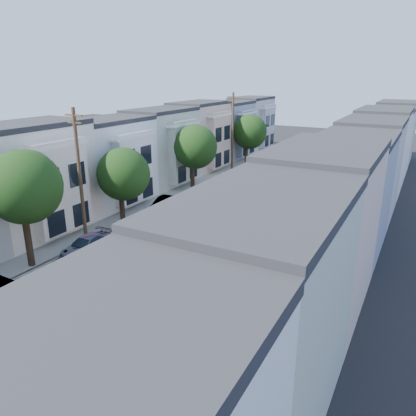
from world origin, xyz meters
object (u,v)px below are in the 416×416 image
tree_b (23,187)px  utility_pole_near (80,178)px  lead_sedan (261,195)px  parked_right_c (289,205)px  parked_right_b (187,294)px  parked_right_d (318,179)px  parked_right_a (105,363)px  tree_e (249,132)px  utility_pole_far (233,133)px  fedex_truck (222,212)px  parked_left_c (87,245)px  tree_d (195,147)px  tree_c (123,174)px  parked_left_d (165,206)px  tree_far_r (344,147)px

tree_b → utility_pole_near: utility_pole_near is taller
lead_sedan → parked_right_c: (3.24, -1.25, -0.13)m
tree_b → parked_right_b: tree_b is taller
parked_right_d → parked_right_a: bearing=-88.0°
tree_e → utility_pole_far: bearing=-90.0°
lead_sedan → parked_right_c: 3.48m
fedex_truck → parked_left_c: 10.62m
tree_b → tree_d: 21.23m
parked_right_a → tree_c: bearing=124.2°
parked_left_d → parked_right_d: parked_left_d is taller
tree_d → parked_right_c: size_ratio=1.85×
utility_pole_far → parked_right_d: (11.20, -0.42, -4.51)m
parked_left_d → tree_b: bearing=-98.7°
tree_e → parked_left_d: 23.07m
fedex_truck → parked_right_a: size_ratio=1.29×
tree_c → utility_pole_far: 21.36m
utility_pole_near → parked_right_d: bearing=66.4°
parked_left_d → parked_right_a: (9.80, -18.96, 0.01)m
parked_right_a → tree_e: bearing=102.4°
parked_left_c → parked_right_c: (9.80, 16.11, 0.00)m
tree_c → parked_right_d: bearing=61.8°
parked_right_d → tree_d: bearing=-138.9°
tree_far_r → utility_pole_far: size_ratio=0.57×
utility_pole_far → parked_left_d: 17.96m
parked_left_c → parked_right_a: parked_right_a is taller
tree_b → parked_right_c: tree_b is taller
parked_right_c → utility_pole_near: bearing=-121.3°
utility_pole_far → parked_right_a: size_ratio=1.83×
parked_right_a → tree_b: bearing=150.9°
lead_sedan → parked_right_d: bearing=75.2°
tree_b → tree_c: 9.46m
lead_sedan → parked_left_c: (-6.56, -17.36, -0.13)m
tree_e → tree_far_r: tree_e is taller
fedex_truck → tree_c: bearing=-165.4°
tree_c → parked_right_a: 19.05m
utility_pole_near → fedex_truck: (8.23, 6.65, -3.26)m
parked_right_c → parked_right_d: parked_right_d is taller
parked_right_b → fedex_truck: bearing=103.9°
utility_pole_far → parked_right_b: bearing=-69.3°
tree_d → tree_far_r: 18.20m
fedex_truck → lead_sedan: size_ratio=1.38×
tree_far_r → lead_sedan: 14.41m
parked_left_d → tree_d: bearing=97.4°
utility_pole_far → lead_sedan: utility_pole_far is taller
parked_right_b → parked_right_c: bearing=87.9°
tree_d → parked_right_a: (11.20, -26.79, -4.12)m
parked_left_c → tree_d: bearing=92.1°
fedex_truck → parked_left_c: (-6.83, -8.03, -1.26)m
utility_pole_far → parked_right_c: (11.20, -11.27, -4.52)m
lead_sedan → parked_right_d: size_ratio=1.32×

